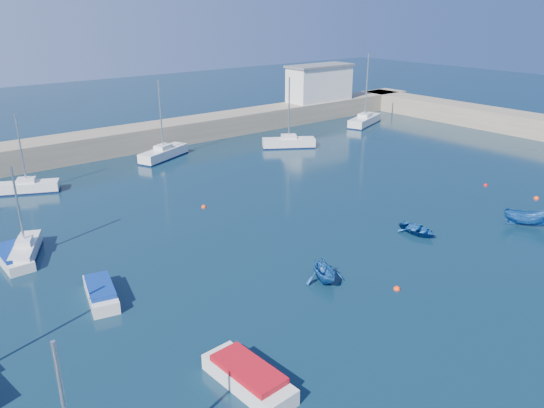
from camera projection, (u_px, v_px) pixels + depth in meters
ground at (491, 312)px, 29.79m from camera, size 220.00×220.00×0.00m
back_wall at (135, 138)px, 62.99m from camera, size 96.00×4.50×2.60m
right_arm at (453, 112)px, 78.41m from camera, size 4.50×32.00×2.60m
harbor_office at (319, 84)px, 79.14m from camera, size 10.00×4.00×5.00m
sailboat_3 at (26, 250)px, 36.12m from camera, size 3.22×4.91×6.48m
sailboat_5 at (27, 187)px, 48.57m from camera, size 5.60×3.73×7.27m
sailboat_6 at (164, 153)px, 59.21m from camera, size 6.78×4.36×8.72m
sailboat_7 at (289, 142)px, 63.91m from camera, size 6.28×4.80×8.34m
sailboat_8 at (365, 120)px, 76.01m from camera, size 7.84×4.67×9.89m
motorboat_0 at (248, 377)px, 23.83m from camera, size 2.01×4.95×1.09m
motorboat_1 at (101, 292)px, 30.89m from camera, size 2.36×4.39×1.02m
motorboat_2 at (12, 257)px, 35.35m from camera, size 1.71×4.60×0.94m
dinghy_center at (418, 230)px, 39.88m from camera, size 2.24×3.10×0.63m
dinghy_left at (324, 270)px, 32.88m from camera, size 3.34×3.57×1.52m
dinghy_right at (527, 218)px, 41.15m from camera, size 3.04×3.55×1.33m
buoy_0 at (397, 289)px, 32.17m from camera, size 0.42×0.42×0.42m
buoy_1 at (413, 227)px, 41.23m from camera, size 0.38×0.38×0.38m
buoy_2 at (536, 199)px, 47.20m from camera, size 0.46×0.46×0.46m
buoy_3 at (204, 207)px, 45.19m from camera, size 0.42×0.42×0.42m
buoy_4 at (486, 186)px, 50.61m from camera, size 0.41×0.41×0.41m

